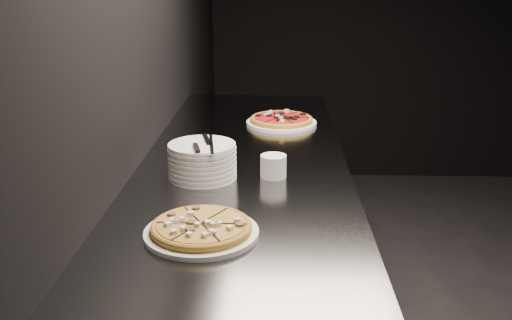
{
  "coord_description": "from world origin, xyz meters",
  "views": [
    {
      "loc": [
        -2.02,
        -1.9,
        1.57
      ],
      "look_at": [
        -2.08,
        -0.12,
        0.98
      ],
      "focal_mm": 40.0,
      "sensor_mm": 36.0,
      "label": 1
    }
  ],
  "objects_px": {
    "pizza_tomato": "(281,120)",
    "cutlery": "(204,144)",
    "counter": "(244,280)",
    "pizza_mushroom": "(201,229)",
    "plate_stack": "(202,161)",
    "ramekin": "(273,166)"
  },
  "relations": [
    {
      "from": "pizza_tomato",
      "to": "cutlery",
      "type": "relative_size",
      "value": 1.32
    },
    {
      "from": "counter",
      "to": "cutlery",
      "type": "distance_m",
      "value": 0.61
    },
    {
      "from": "pizza_mushroom",
      "to": "pizza_tomato",
      "type": "xyz_separation_m",
      "value": [
        0.22,
        1.14,
        0.0
      ]
    },
    {
      "from": "pizza_tomato",
      "to": "counter",
      "type": "bearing_deg",
      "value": -103.58
    },
    {
      "from": "counter",
      "to": "pizza_tomato",
      "type": "distance_m",
      "value": 0.76
    },
    {
      "from": "pizza_mushroom",
      "to": "plate_stack",
      "type": "xyz_separation_m",
      "value": [
        -0.05,
        0.44,
        0.04
      ]
    },
    {
      "from": "pizza_tomato",
      "to": "plate_stack",
      "type": "bearing_deg",
      "value": -110.85
    },
    {
      "from": "pizza_mushroom",
      "to": "cutlery",
      "type": "distance_m",
      "value": 0.44
    },
    {
      "from": "pizza_mushroom",
      "to": "pizza_tomato",
      "type": "distance_m",
      "value": 1.16
    },
    {
      "from": "counter",
      "to": "plate_stack",
      "type": "height_order",
      "value": "plate_stack"
    },
    {
      "from": "cutlery",
      "to": "ramekin",
      "type": "bearing_deg",
      "value": -6.72
    },
    {
      "from": "pizza_mushroom",
      "to": "cutlery",
      "type": "height_order",
      "value": "cutlery"
    },
    {
      "from": "counter",
      "to": "cutlery",
      "type": "relative_size",
      "value": 10.21
    },
    {
      "from": "cutlery",
      "to": "pizza_mushroom",
      "type": "bearing_deg",
      "value": -97.94
    },
    {
      "from": "ramekin",
      "to": "pizza_mushroom",
      "type": "bearing_deg",
      "value": -112.1
    },
    {
      "from": "plate_stack",
      "to": "cutlery",
      "type": "relative_size",
      "value": 0.93
    },
    {
      "from": "counter",
      "to": "pizza_tomato",
      "type": "xyz_separation_m",
      "value": [
        0.14,
        0.58,
        0.48
      ]
    },
    {
      "from": "pizza_tomato",
      "to": "ramekin",
      "type": "height_order",
      "value": "ramekin"
    },
    {
      "from": "pizza_tomato",
      "to": "ramekin",
      "type": "xyz_separation_m",
      "value": [
        -0.03,
        -0.69,
        0.02
      ]
    },
    {
      "from": "ramekin",
      "to": "plate_stack",
      "type": "bearing_deg",
      "value": -177.39
    },
    {
      "from": "counter",
      "to": "pizza_mushroom",
      "type": "xyz_separation_m",
      "value": [
        -0.08,
        -0.57,
        0.48
      ]
    },
    {
      "from": "counter",
      "to": "pizza_tomato",
      "type": "height_order",
      "value": "pizza_tomato"
    }
  ]
}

